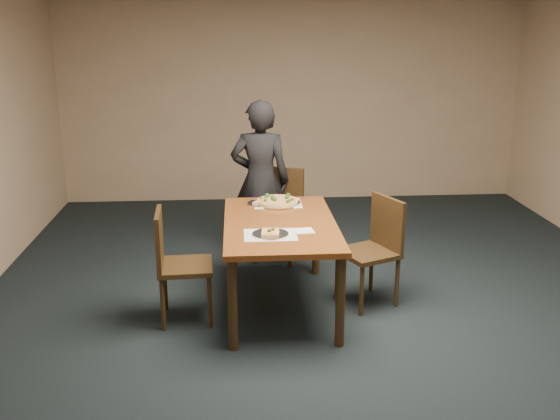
{
  "coord_description": "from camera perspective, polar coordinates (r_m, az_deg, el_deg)",
  "views": [
    {
      "loc": [
        -0.75,
        -4.16,
        2.3
      ],
      "look_at": [
        -0.41,
        0.63,
        0.85
      ],
      "focal_mm": 40.0,
      "sensor_mm": 36.0,
      "label": 1
    }
  ],
  "objects": [
    {
      "name": "ground",
      "position": [
        4.81,
        5.52,
        -11.82
      ],
      "size": [
        8.0,
        8.0,
        0.0
      ],
      "primitive_type": "plane",
      "color": "black",
      "rests_on": "ground"
    },
    {
      "name": "diner",
      "position": [
        6.16,
        -1.82,
        2.7
      ],
      "size": [
        0.62,
        0.44,
        1.6
      ],
      "primitive_type": "imported",
      "rotation": [
        0.0,
        0.0,
        3.05
      ],
      "color": "black",
      "rests_on": "ground"
    },
    {
      "name": "placemat_main",
      "position": [
        5.55,
        -0.23,
        0.6
      ],
      "size": [
        0.42,
        0.32,
        0.0
      ],
      "primitive_type": "cube",
      "color": "white",
      "rests_on": "dining_table"
    },
    {
      "name": "dining_table",
      "position": [
        5.07,
        0.0,
        -2.08
      ],
      "size": [
        0.9,
        1.5,
        0.75
      ],
      "color": "#5C2E12",
      "rests_on": "ground"
    },
    {
      "name": "room_shell",
      "position": [
        4.26,
        6.18,
        9.18
      ],
      "size": [
        8.0,
        8.0,
        8.0
      ],
      "color": "tan",
      "rests_on": "ground"
    },
    {
      "name": "chair_left",
      "position": [
        4.97,
        -9.58,
        -4.46
      ],
      "size": [
        0.44,
        0.44,
        0.91
      ],
      "rotation": [
        0.0,
        0.0,
        1.63
      ],
      "color": "black",
      "rests_on": "ground"
    },
    {
      "name": "chair_far",
      "position": [
        6.22,
        0.01,
        0.15
      ],
      "size": [
        0.55,
        0.55,
        0.91
      ],
      "rotation": [
        0.0,
        0.0,
        -0.38
      ],
      "color": "black",
      "rests_on": "ground"
    },
    {
      "name": "napkin",
      "position": [
        4.82,
        2.24,
        -1.92
      ],
      "size": [
        0.16,
        0.16,
        0.01
      ],
      "primitive_type": "cube",
      "rotation": [
        0.0,
        0.0,
        0.13
      ],
      "color": "white",
      "rests_on": "dining_table"
    },
    {
      "name": "pizza_pan",
      "position": [
        5.54,
        -0.22,
        0.82
      ],
      "size": [
        0.41,
        0.41,
        0.08
      ],
      "color": "silver",
      "rests_on": "dining_table"
    },
    {
      "name": "slice_plate_far",
      "position": [
        5.54,
        -1.55,
        0.69
      ],
      "size": [
        0.28,
        0.28,
        0.06
      ],
      "color": "silver",
      "rests_on": "dining_table"
    },
    {
      "name": "slice_plate_near",
      "position": [
        4.73,
        -0.89,
        -2.14
      ],
      "size": [
        0.28,
        0.28,
        0.06
      ],
      "color": "silver",
      "rests_on": "dining_table"
    },
    {
      "name": "placemat_near",
      "position": [
        4.73,
        -0.89,
        -2.28
      ],
      "size": [
        0.4,
        0.3,
        0.0
      ],
      "primitive_type": "cube",
      "color": "white",
      "rests_on": "dining_table"
    },
    {
      "name": "chair_right",
      "position": [
        5.29,
        8.74,
        -3.11
      ],
      "size": [
        0.55,
        0.55,
        0.91
      ],
      "rotation": [
        0.0,
        0.0,
        -1.15
      ],
      "color": "black",
      "rests_on": "ground"
    }
  ]
}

